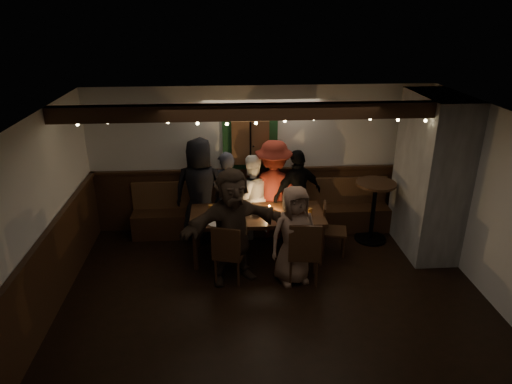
{
  "coord_description": "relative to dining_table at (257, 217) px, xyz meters",
  "views": [
    {
      "loc": [
        -0.63,
        -5.16,
        3.87
      ],
      "look_at": [
        -0.16,
        1.6,
        1.05
      ],
      "focal_mm": 32.0,
      "sensor_mm": 36.0,
      "label": 1
    }
  ],
  "objects": [
    {
      "name": "person_e",
      "position": [
        0.75,
        0.62,
        0.11
      ],
      "size": [
        1.02,
        0.75,
        1.61
      ],
      "primitive_type": "imported",
      "rotation": [
        0.0,
        0.0,
        3.57
      ],
      "color": "black",
      "rests_on": "ground"
    },
    {
      "name": "person_a",
      "position": [
        -0.92,
        0.66,
        0.22
      ],
      "size": [
        0.95,
        0.68,
        1.83
      ],
      "primitive_type": "imported",
      "rotation": [
        0.0,
        0.0,
        3.03
      ],
      "color": "black",
      "rests_on": "ground"
    },
    {
      "name": "high_top",
      "position": [
        2.04,
        0.41,
        -0.01
      ],
      "size": [
        0.68,
        0.68,
        1.08
      ],
      "color": "black",
      "rests_on": "ground"
    },
    {
      "name": "chair_near_left",
      "position": [
        -0.47,
        -0.75,
        -0.16
      ],
      "size": [
        0.53,
        0.53,
        0.94
      ],
      "color": "black",
      "rests_on": "ground"
    },
    {
      "name": "chair_near_right",
      "position": [
        0.62,
        -0.88,
        -0.12
      ],
      "size": [
        0.51,
        0.51,
        1.02
      ],
      "color": "black",
      "rests_on": "ground"
    },
    {
      "name": "dining_table",
      "position": [
        0.0,
        0.0,
        0.0
      ],
      "size": [
        2.12,
        0.91,
        0.92
      ],
      "color": "black",
      "rests_on": "ground"
    },
    {
      "name": "person_f",
      "position": [
        -0.4,
        -0.65,
        0.19
      ],
      "size": [
        1.72,
        1.02,
        1.76
      ],
      "primitive_type": "imported",
      "rotation": [
        0.0,
        0.0,
        0.33
      ],
      "color": "#35271D",
      "rests_on": "ground"
    },
    {
      "name": "person_c",
      "position": [
        -0.05,
        0.7,
        0.07
      ],
      "size": [
        0.86,
        0.75,
        1.52
      ],
      "primitive_type": "imported",
      "rotation": [
        0.0,
        0.0,
        3.41
      ],
      "color": "white",
      "rests_on": "ground"
    },
    {
      "name": "person_b",
      "position": [
        -0.47,
        0.75,
        0.09
      ],
      "size": [
        0.57,
        0.38,
        1.57
      ],
      "primitive_type": "imported",
      "rotation": [
        0.0,
        0.0,
        3.14
      ],
      "color": "#2B2D3C",
      "rests_on": "ground"
    },
    {
      "name": "chair_end",
      "position": [
        1.19,
        0.01,
        -0.2
      ],
      "size": [
        0.47,
        0.47,
        0.87
      ],
      "color": "black",
      "rests_on": "ground"
    },
    {
      "name": "person_g",
      "position": [
        0.49,
        -0.76,
        0.06
      ],
      "size": [
        0.84,
        0.66,
        1.51
      ],
      "primitive_type": "imported",
      "rotation": [
        0.0,
        0.0,
        0.27
      ],
      "color": "#866554",
      "rests_on": "ground"
    },
    {
      "name": "room",
      "position": [
        1.22,
        0.02,
        0.38
      ],
      "size": [
        6.02,
        5.01,
        2.62
      ],
      "color": "black",
      "rests_on": "ground"
    },
    {
      "name": "person_d",
      "position": [
        0.34,
        0.69,
        0.19
      ],
      "size": [
        1.24,
        0.86,
        1.76
      ],
      "primitive_type": "imported",
      "rotation": [
        0.0,
        0.0,
        2.95
      ],
      "color": "maroon",
      "rests_on": "ground"
    }
  ]
}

